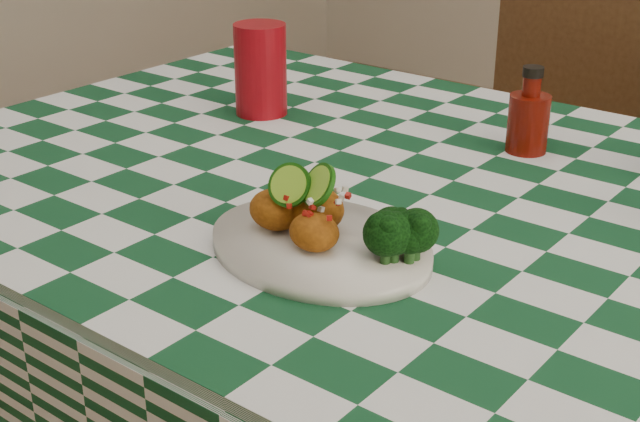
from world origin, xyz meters
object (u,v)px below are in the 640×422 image
Objects in this scene: red_tumbler at (261,69)px; wooden_chair_left at (511,186)px; fried_chicken_pile at (311,205)px; plate at (320,246)px; ketchup_bottle at (529,110)px.

wooden_chair_left reaches higher than red_tumbler.
wooden_chair_left is at bearing 101.90° from fried_chicken_pile.
wooden_chair_left reaches higher than fried_chicken_pile.
fried_chicken_pile is 0.82× the size of red_tumbler.
ketchup_bottle reaches higher than plate.
fried_chicken_pile is 0.48m from ketchup_bottle.
plate is 1.06m from wooden_chair_left.
plate is 0.30× the size of wooden_chair_left.
fried_chicken_pile is (-0.01, 0.00, 0.05)m from plate.
fried_chicken_pile is at bearing 180.00° from plate.
wooden_chair_left is at bearing 72.45° from red_tumbler.
red_tumbler is 1.17× the size of ketchup_bottle.
ketchup_bottle is (0.03, 0.48, 0.06)m from plate.
plate is 2.16× the size of ketchup_bottle.
ketchup_bottle is 0.68m from wooden_chair_left.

